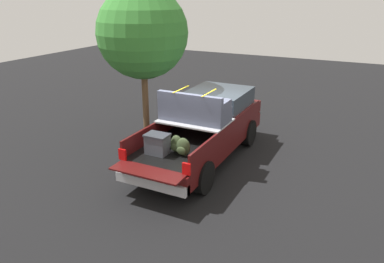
{
  "coord_description": "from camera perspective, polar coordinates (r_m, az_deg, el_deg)",
  "views": [
    {
      "loc": [
        -9.25,
        -4.35,
        4.73
      ],
      "look_at": [
        -0.6,
        0.0,
        1.1
      ],
      "focal_mm": 34.8,
      "sensor_mm": 36.0,
      "label": 1
    }
  ],
  "objects": [
    {
      "name": "pickup_truck",
      "position": [
        11.21,
        2.23,
        0.92
      ],
      "size": [
        6.05,
        2.06,
        2.23
      ],
      "color": "#470F0F",
      "rests_on": "ground_plane"
    },
    {
      "name": "ground_plane",
      "position": [
        11.26,
        1.38,
        -4.29
      ],
      "size": [
        40.0,
        40.0,
        0.0
      ],
      "primitive_type": "plane",
      "color": "black"
    },
    {
      "name": "tree_background",
      "position": [
        11.98,
        -7.61,
        14.7
      ],
      "size": [
        2.85,
        2.85,
        4.98
      ],
      "color": "brown",
      "rests_on": "ground_plane"
    }
  ]
}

